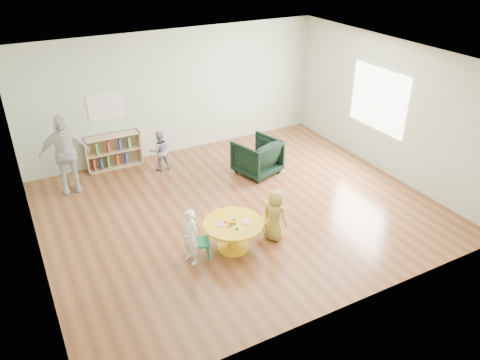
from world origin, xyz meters
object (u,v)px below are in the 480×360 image
Objects in this scene: kid_chair_right at (269,219)px; toddler at (160,151)px; kid_chair_left at (198,242)px; child_left at (190,237)px; child_right at (275,215)px; adult_caretaker at (65,154)px; activity_table at (233,230)px; bookshelf at (112,151)px; armchair at (257,157)px.

kid_chair_right is 0.57× the size of toddler.
kid_chair_left is 0.58× the size of child_left.
child_right is 0.58× the size of adult_caretaker.
child_right is at bearing 154.28° from kid_chair_right.
activity_table is 1.93× the size of kid_chair_right.
adult_caretaker is at bearing -174.74° from child_left.
toddler reaches higher than bookshelf.
adult_caretaker is (-1.05, -0.67, 0.44)m from bookshelf.
activity_table is at bearing 62.35° from child_right.
armchair is 3.24m from child_left.
adult_caretaker reaches higher than bookshelf.
child_right is 1.03× the size of toddler.
kid_chair_left is 3.51m from adult_caretaker.
bookshelf is 4.34m from child_right.
armchair is at bearing 51.81° from activity_table.
armchair reaches higher than activity_table.
child_right is at bearing -47.18° from adult_caretaker.
bookshelf is at bearing 35.80° from adult_caretaker.
kid_chair_right is 4.16m from bookshelf.
armchair is at bearing 115.51° from child_left.
kid_chair_right is 0.27m from child_right.
child_left reaches higher than toddler.
child_left reaches higher than activity_table.
activity_table is 0.76m from kid_chair_right.
kid_chair_left is at bearing -84.89° from bookshelf.
toddler is at bearing 4.02° from adult_caretaker.
kid_chair_right is (0.74, 0.10, -0.07)m from activity_table.
toddler is (-1.77, 1.13, 0.06)m from armchair.
kid_chair_left is at bearing 97.14° from child_left.
kid_chair_left is 3.09m from armchair.
adult_caretaker is at bearing 7.06° from toddler.
bookshelf is (-0.96, 3.90, 0.03)m from activity_table.
child_right is (1.49, -0.08, -0.01)m from child_left.
activity_table is 2.71m from armchair.
bookshelf is at bearing -156.96° from kid_chair_left.
activity_table is at bearing 35.29° from armchair.
child_right reaches higher than kid_chair_right.
activity_table is at bearing 97.88° from toddler.
child_right is (1.35, -0.14, 0.17)m from kid_chair_left.
toddler is (-0.83, 3.15, 0.18)m from kid_chair_right.
kid_chair_left is 0.24m from child_left.
kid_chair_left is at bearing 25.73° from armchair.
kid_chair_right is 1.51m from child_left.
child_left is 3.33m from toddler.
kid_chair_right is at bearing -45.43° from adult_caretaker.
kid_chair_left is (-0.61, 0.05, -0.05)m from activity_table.
child_left reaches higher than bookshelf.
child_left reaches higher than kid_chair_right.
toddler is 1.95m from adult_caretaker.
kid_chair_left is at bearing 87.06° from toddler.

